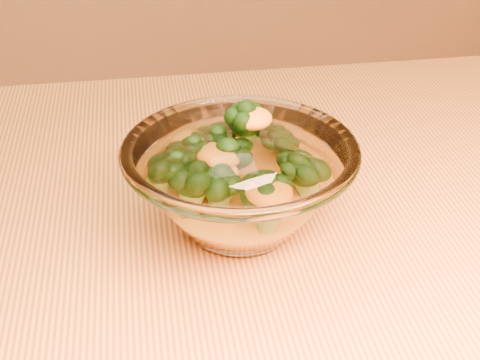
# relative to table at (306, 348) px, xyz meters

# --- Properties ---
(table) EXTENTS (1.20, 0.80, 0.75)m
(table) POSITION_rel_table_xyz_m (0.00, 0.00, 0.00)
(table) COLOR gold
(table) RESTS_ON ground
(glass_bowl) EXTENTS (0.20, 0.20, 0.09)m
(glass_bowl) POSITION_rel_table_xyz_m (-0.05, 0.06, 0.14)
(glass_bowl) COLOR white
(glass_bowl) RESTS_ON table
(cheese_sauce) EXTENTS (0.11, 0.11, 0.03)m
(cheese_sauce) POSITION_rel_table_xyz_m (-0.05, 0.06, 0.13)
(cheese_sauce) COLOR #FFA815
(cheese_sauce) RESTS_ON glass_bowl
(broccoli_heap) EXTENTS (0.14, 0.13, 0.08)m
(broccoli_heap) POSITION_rel_table_xyz_m (-0.06, 0.06, 0.16)
(broccoli_heap) COLOR black
(broccoli_heap) RESTS_ON cheese_sauce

